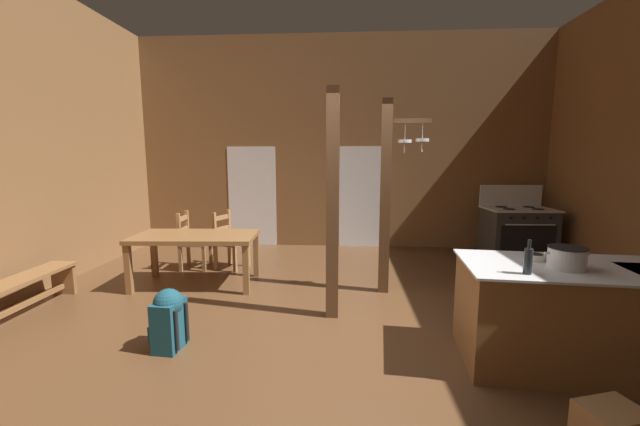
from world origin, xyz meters
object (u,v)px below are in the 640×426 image
at_px(stove_range, 517,233).
at_px(ladderback_chair_by_post, 192,242).
at_px(backpack, 169,318).
at_px(bench_along_left_wall, 18,290).
at_px(ladderback_chair_near_window, 229,241).
at_px(stockpot_on_counter, 567,258).
at_px(kitchen_island, 591,318).
at_px(bottle_tall_on_counter, 528,260).
at_px(mixing_bowl_on_counter, 535,257).
at_px(dining_table, 196,241).

bearing_deg(stove_range, ladderback_chair_by_post, -170.31).
bearing_deg(stove_range, backpack, -143.19).
xyz_separation_m(ladderback_chair_by_post, bench_along_left_wall, (-1.24, -2.00, -0.14)).
relative_size(ladderback_chair_near_window, stockpot_on_counter, 2.59).
relative_size(kitchen_island, ladderback_chair_by_post, 2.36).
relative_size(stove_range, ladderback_chair_by_post, 1.39).
bearing_deg(backpack, ladderback_chair_by_post, 107.78).
relative_size(stove_range, backpack, 2.21).
distance_m(stove_range, bottle_tall_on_counter, 4.28).
bearing_deg(mixing_bowl_on_counter, backpack, -178.01).
relative_size(dining_table, mixing_bowl_on_counter, 10.61).
bearing_deg(stockpot_on_counter, dining_table, 153.74).
bearing_deg(stove_range, ladderback_chair_near_window, -170.05).
xyz_separation_m(kitchen_island, ladderback_chair_by_post, (-4.65, 2.70, -0.00)).
bearing_deg(backpack, dining_table, 103.88).
height_order(stove_range, bottle_tall_on_counter, stove_range).
bearing_deg(ladderback_chair_by_post, stove_range, 9.69).
bearing_deg(dining_table, bench_along_left_wall, -143.51).
bearing_deg(ladderback_chair_near_window, stockpot_on_counter, -36.98).
bearing_deg(bottle_tall_on_counter, backpack, 174.36).
bearing_deg(bottle_tall_on_counter, stockpot_on_counter, 24.34).
relative_size(kitchen_island, stove_range, 1.70).
xyz_separation_m(stove_range, bottle_tall_on_counter, (-1.68, -3.90, 0.53)).
bearing_deg(bottle_tall_on_counter, dining_table, 149.09).
xyz_separation_m(stove_range, ladderback_chair_by_post, (-5.64, -0.96, -0.03)).
bearing_deg(backpack, bench_along_left_wall, 163.32).
relative_size(ladderback_chair_near_window, backpack, 1.59).
height_order(stockpot_on_counter, mixing_bowl_on_counter, stockpot_on_counter).
bearing_deg(stockpot_on_counter, bench_along_left_wall, 172.35).
height_order(ladderback_chair_by_post, bottle_tall_on_counter, bottle_tall_on_counter).
height_order(stove_range, backpack, stove_range).
height_order(kitchen_island, ladderback_chair_near_window, ladderback_chair_near_window).
bearing_deg(bench_along_left_wall, bottle_tall_on_counter, -10.16).
xyz_separation_m(kitchen_island, backpack, (-3.80, 0.07, -0.14)).
height_order(dining_table, ladderback_chair_near_window, ladderback_chair_near_window).
distance_m(ladderback_chair_near_window, mixing_bowl_on_counter, 4.48).
bearing_deg(ladderback_chair_near_window, bench_along_left_wall, -131.47).
height_order(kitchen_island, backpack, kitchen_island).
xyz_separation_m(ladderback_chair_by_post, backpack, (0.84, -2.63, -0.14)).
xyz_separation_m(ladderback_chair_by_post, mixing_bowl_on_counter, (4.22, -2.51, 0.48)).
height_order(bench_along_left_wall, mixing_bowl_on_counter, mixing_bowl_on_counter).
distance_m(dining_table, backpack, 1.92).
bearing_deg(kitchen_island, backpack, 178.94).
xyz_separation_m(kitchen_island, dining_table, (-4.26, 1.90, 0.20)).
bearing_deg(dining_table, kitchen_island, -24.07).
distance_m(mixing_bowl_on_counter, bottle_tall_on_counter, 0.51).
distance_m(ladderback_chair_by_post, stockpot_on_counter, 5.19).
bearing_deg(ladderback_chair_by_post, bottle_tall_on_counter, -36.53).
relative_size(bench_along_left_wall, mixing_bowl_on_counter, 9.59).
xyz_separation_m(kitchen_island, bottle_tall_on_counter, (-0.68, -0.24, 0.56)).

